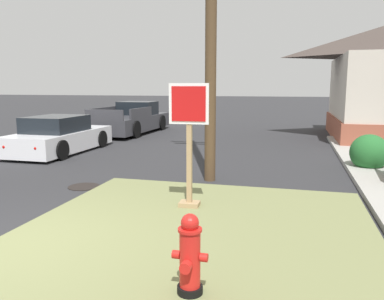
# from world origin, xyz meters

# --- Properties ---
(ground_plane) EXTENTS (160.00, 160.00, 0.00)m
(ground_plane) POSITION_xyz_m (0.00, 0.00, 0.00)
(ground_plane) COLOR #2B2B2D
(grass_corner_patch) EXTENTS (5.41, 5.60, 0.08)m
(grass_corner_patch) POSITION_xyz_m (2.41, 1.23, 0.04)
(grass_corner_patch) COLOR olive
(grass_corner_patch) RESTS_ON ground
(fire_hydrant) EXTENTS (0.38, 0.34, 0.87)m
(fire_hydrant) POSITION_xyz_m (2.80, -0.59, 0.49)
(fire_hydrant) COLOR black
(fire_hydrant) RESTS_ON grass_corner_patch
(stop_sign) EXTENTS (0.71, 0.29, 2.22)m
(stop_sign) POSITION_xyz_m (2.01, 2.33, 1.15)
(stop_sign) COLOR #A3845B
(stop_sign) RESTS_ON grass_corner_patch
(manhole_cover) EXTENTS (0.70, 0.70, 0.02)m
(manhole_cover) POSITION_xyz_m (-0.72, 3.36, 0.01)
(manhole_cover) COLOR black
(manhole_cover) RESTS_ON ground
(parked_sedan_white) EXTENTS (1.92, 4.25, 1.25)m
(parked_sedan_white) POSITION_xyz_m (-3.92, 7.34, 0.54)
(parked_sedan_white) COLOR silver
(parked_sedan_white) RESTS_ON ground
(pickup_truck_charcoal) EXTENTS (2.13, 5.49, 1.48)m
(pickup_truck_charcoal) POSITION_xyz_m (-3.71, 13.12, 0.62)
(pickup_truck_charcoal) COLOR #38383D
(pickup_truck_charcoal) RESTS_ON ground
(shrub_by_curb) EXTENTS (1.00, 1.00, 0.98)m
(shrub_by_curb) POSITION_xyz_m (5.79, 6.85, 0.49)
(shrub_by_curb) COLOR #24622B
(shrub_by_curb) RESTS_ON ground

